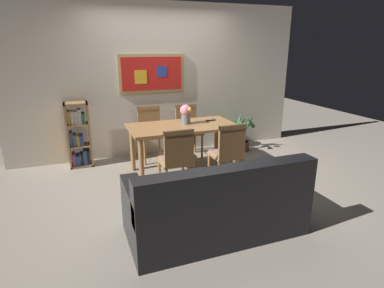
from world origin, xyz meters
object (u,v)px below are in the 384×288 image
object	(u,v)px
potted_palm	(244,133)
tv_remote	(211,120)
potted_ivy	(230,133)
dining_chair_near_right	(228,150)
flower_vase	(186,113)
dining_table	(183,131)
dining_chair_far_right	(188,126)
dining_chair_near_left	(177,156)
bookshelf	(79,137)
dining_chair_far_left	(151,129)
leather_couch	(217,207)

from	to	relation	value
potted_palm	tv_remote	world-z (taller)	tv_remote
potted_ivy	potted_palm	bearing A→B (deg)	-64.22
dining_chair_near_right	flower_vase	xyz separation A→B (m)	(-0.33, 0.78, 0.38)
dining_table	dining_chair_far_right	xyz separation A→B (m)	(0.34, 0.71, -0.12)
dining_chair_far_right	flower_vase	size ratio (longest dim) A/B	3.06
dining_chair_near_left	dining_chair_far_right	bearing A→B (deg)	64.97
dining_table	tv_remote	distance (m)	0.53
potted_palm	tv_remote	size ratio (longest dim) A/B	4.68
potted_ivy	potted_palm	xyz separation A→B (m)	(0.14, -0.29, 0.06)
dining_table	bookshelf	distance (m)	1.71
dining_chair_far_right	dining_chair_far_left	distance (m)	0.66
dining_table	potted_palm	bearing A→B (deg)	22.48
dining_chair_far_left	potted_ivy	xyz separation A→B (m)	(1.59, 0.11, -0.26)
bookshelf	potted_palm	distance (m)	2.90
dining_table	bookshelf	xyz separation A→B (m)	(-1.48, 0.84, -0.16)
leather_couch	flower_vase	xyz separation A→B (m)	(0.30, 1.79, 0.61)
dining_chair_near_left	bookshelf	xyz separation A→B (m)	(-1.15, 1.56, -0.05)
dining_chair_near_right	potted_ivy	bearing A→B (deg)	61.45
potted_palm	dining_chair_far_left	bearing A→B (deg)	174.33
dining_chair_near_right	bookshelf	xyz separation A→B (m)	(-1.88, 1.56, -0.05)
dining_chair_near_right	tv_remote	size ratio (longest dim) A/B	5.76
dining_chair_near_left	flower_vase	world-z (taller)	flower_vase
bookshelf	tv_remote	size ratio (longest dim) A/B	6.62
dining_chair_far_right	dining_chair_near_left	bearing A→B (deg)	-115.03
dining_chair_near_left	leather_couch	world-z (taller)	dining_chair_near_left
bookshelf	tv_remote	bearing A→B (deg)	-20.02
potted_ivy	leather_couch	bearing A→B (deg)	-119.87
leather_couch	flower_vase	size ratio (longest dim) A/B	6.06
potted_ivy	tv_remote	world-z (taller)	tv_remote
potted_palm	bookshelf	bearing A→B (deg)	174.86
bookshelf	potted_ivy	bearing A→B (deg)	0.54
dining_chair_far_left	dining_chair_near_right	world-z (taller)	same
leather_couch	tv_remote	world-z (taller)	leather_couch
bookshelf	flower_vase	size ratio (longest dim) A/B	3.52
leather_couch	potted_ivy	xyz separation A→B (m)	(1.49, 2.60, -0.04)
dining_chair_near_right	leather_couch	distance (m)	1.21
leather_couch	potted_palm	world-z (taller)	leather_couch
dining_chair_far_left	bookshelf	world-z (taller)	bookshelf
bookshelf	flower_vase	distance (m)	1.79
dining_chair_far_right	dining_chair_near_left	distance (m)	1.58
potted_palm	dining_chair_far_right	bearing A→B (deg)	173.05
dining_chair_near_right	bookshelf	distance (m)	2.45
dining_chair_near_left	leather_couch	size ratio (longest dim) A/B	0.51
potted_ivy	dining_chair_far_left	bearing A→B (deg)	-175.88
dining_chair_near_left	dining_chair_near_right	xyz separation A→B (m)	(0.73, -0.00, 0.00)
tv_remote	potted_palm	bearing A→B (deg)	27.41
dining_chair_near_left	potted_palm	world-z (taller)	dining_chair_near_left
potted_ivy	flower_vase	distance (m)	1.58
dining_table	dining_chair_near_left	bearing A→B (deg)	-114.80
dining_chair_far_left	leather_couch	xyz separation A→B (m)	(0.09, -2.49, -0.22)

